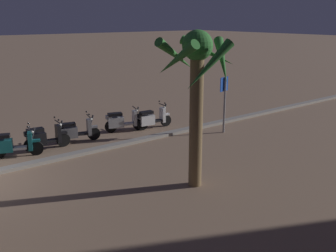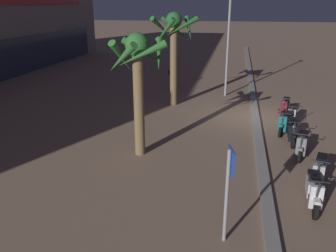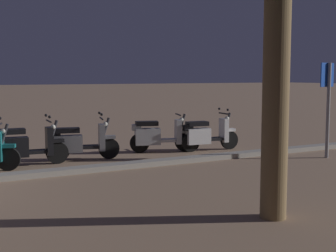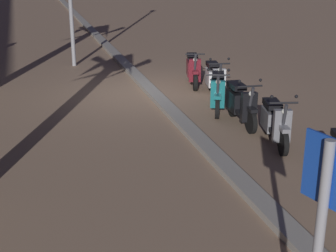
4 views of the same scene
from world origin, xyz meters
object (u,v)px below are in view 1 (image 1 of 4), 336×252
Objects in this scene: scooter_grey_gap_after_mid at (75,131)px; scooter_teal_lead_nearest at (11,145)px; scooter_white_tail_end at (152,119)px; scooter_black_far_back at (43,138)px; palm_tree_far_corner at (197,74)px; crossing_sign at (224,98)px; scooter_silver_mid_front at (122,121)px.

scooter_teal_lead_nearest is at bearing 5.79° from scooter_grey_gap_after_mid.
scooter_white_tail_end is 1.00× the size of scooter_black_far_back.
scooter_white_tail_end is at bearing -113.48° from palm_tree_far_corner.
scooter_teal_lead_nearest is (2.55, 0.26, 0.02)m from scooter_grey_gap_after_mid.
crossing_sign is at bearing 163.94° from scooter_teal_lead_nearest.
scooter_silver_mid_front is 3.62m from scooter_black_far_back.
palm_tree_far_corner is (4.61, 3.40, 1.80)m from crossing_sign.
scooter_grey_gap_after_mid is at bearing -172.45° from scooter_black_far_back.
scooter_white_tail_end is 0.39× the size of palm_tree_far_corner.
scooter_white_tail_end and scooter_black_far_back have the same top height.
scooter_silver_mid_front is 4.82m from scooter_teal_lead_nearest.
scooter_grey_gap_after_mid is at bearing 4.43° from scooter_silver_mid_front.
scooter_white_tail_end is at bearing -48.53° from crossing_sign.
scooter_grey_gap_after_mid is 6.33m from crossing_sign.
scooter_grey_gap_after_mid is (3.56, -0.24, -0.01)m from scooter_white_tail_end.
scooter_white_tail_end is 3.34m from crossing_sign.
scooter_grey_gap_after_mid is at bearing -24.85° from crossing_sign.
scooter_white_tail_end is 1.02× the size of scooter_grey_gap_after_mid.
scooter_grey_gap_after_mid is 2.56m from scooter_teal_lead_nearest.
scooter_silver_mid_front is 6.92m from palm_tree_far_corner.
scooter_black_far_back is 0.73× the size of crossing_sign.
scooter_white_tail_end is 1.01× the size of scooter_silver_mid_front.
scooter_black_far_back is at bearing -0.74° from scooter_white_tail_end.
crossing_sign is at bearing 140.68° from scooter_silver_mid_front.
scooter_silver_mid_front is 0.72× the size of crossing_sign.
crossing_sign reaches higher than scooter_black_far_back.
palm_tree_far_corner reaches higher than scooter_white_tail_end.
scooter_grey_gap_after_mid reaches higher than scooter_silver_mid_front.
scooter_silver_mid_front is at bearing -174.39° from scooter_black_far_back.
scooter_silver_mid_front is at bearing -175.57° from scooter_grey_gap_after_mid.
palm_tree_far_corner is (1.20, 6.19, 2.85)m from scooter_silver_mid_front.
crossing_sign reaches higher than scooter_grey_gap_after_mid.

